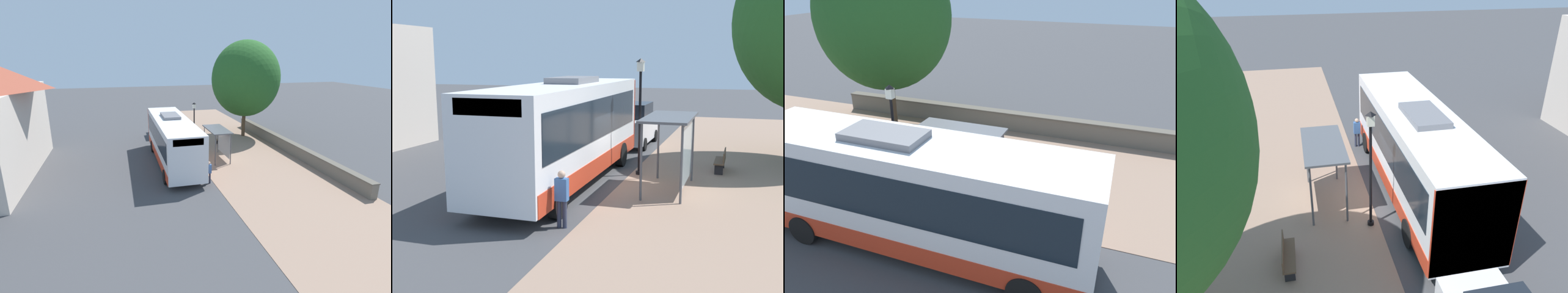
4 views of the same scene
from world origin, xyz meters
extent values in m
plane|color=#424244|center=(0.00, 0.00, 0.00)|extent=(120.00, 120.00, 0.00)
cube|color=#937560|center=(-4.50, 0.00, 0.01)|extent=(9.00, 44.00, 0.02)
cube|color=#6B6356|center=(-8.55, 0.00, 0.48)|extent=(0.50, 20.00, 0.96)
cube|color=#5B5449|center=(-8.55, 0.00, 1.00)|extent=(0.60, 20.00, 0.08)
cube|color=white|center=(1.96, 0.57, 2.03)|extent=(2.58, 11.07, 3.15)
cube|color=black|center=(1.96, 0.57, 2.43)|extent=(2.62, 10.19, 1.39)
cube|color=red|center=(1.96, 0.57, 0.77)|extent=(2.62, 10.85, 0.63)
cube|color=red|center=(1.96, -4.93, 2.03)|extent=(2.62, 0.06, 3.02)
cube|color=black|center=(1.96, 6.07, 3.29)|extent=(1.94, 0.08, 0.44)
cube|color=slate|center=(1.96, -0.26, 3.71)|extent=(1.29, 2.44, 0.22)
cylinder|color=black|center=(0.75, 4.45, 0.50)|extent=(0.30, 1.00, 1.00)
cylinder|color=black|center=(3.17, 4.45, 0.50)|extent=(0.30, 1.00, 1.00)
cylinder|color=black|center=(0.75, -2.86, 0.50)|extent=(0.30, 1.00, 1.00)
cylinder|color=black|center=(3.17, -2.86, 0.50)|extent=(0.30, 1.00, 1.00)
cylinder|color=#515459|center=(-1.12, -1.11, 1.25)|extent=(0.08, 0.08, 2.50)
cylinder|color=#515459|center=(-1.12, 2.00, 1.25)|extent=(0.08, 0.08, 2.50)
cylinder|color=#515459|center=(-2.39, -1.11, 1.25)|extent=(0.08, 0.08, 2.50)
cylinder|color=#515459|center=(-2.39, 2.00, 1.25)|extent=(0.08, 0.08, 2.50)
cube|color=#515459|center=(-1.76, 0.45, 2.54)|extent=(1.56, 3.41, 0.08)
cube|color=silver|center=(-2.37, 0.45, 1.38)|extent=(0.03, 2.80, 2.00)
cylinder|color=#2D3347|center=(0.27, 5.13, 0.38)|extent=(0.12, 0.12, 0.76)
cylinder|color=#2D3347|center=(0.43, 5.13, 0.38)|extent=(0.12, 0.12, 0.76)
cube|color=#38609E|center=(0.35, 5.13, 1.06)|extent=(0.34, 0.22, 0.61)
sphere|color=tan|center=(0.35, 5.13, 1.47)|extent=(0.21, 0.21, 0.21)
cube|color=brown|center=(-3.29, -3.05, 0.45)|extent=(0.40, 1.61, 0.06)
cube|color=brown|center=(-3.46, -3.05, 0.68)|extent=(0.04, 1.61, 0.40)
cube|color=black|center=(-3.29, -3.69, 0.23)|extent=(0.32, 0.06, 0.45)
cube|color=black|center=(-3.29, -2.40, 0.23)|extent=(0.32, 0.06, 0.45)
cylinder|color=black|center=(-0.32, -1.50, 0.08)|extent=(0.24, 0.24, 0.16)
cylinder|color=black|center=(-0.32, -1.50, 2.01)|extent=(0.10, 0.10, 4.01)
cube|color=silver|center=(-0.32, -1.50, 4.19)|extent=(0.24, 0.24, 0.35)
pyramid|color=black|center=(-0.32, -1.50, 4.43)|extent=(0.28, 0.28, 0.14)
cylinder|color=brown|center=(-6.83, -5.93, 2.05)|extent=(0.37, 0.37, 4.10)
ellipsoid|color=#265B23|center=(-6.83, -5.93, 6.00)|extent=(6.91, 6.91, 7.61)
cube|color=silver|center=(1.37, -8.12, 0.87)|extent=(1.74, 4.53, 1.19)
cube|color=black|center=(1.37, -8.23, 1.84)|extent=(1.48, 2.36, 0.74)
cylinder|color=black|center=(0.55, -6.64, 0.32)|extent=(0.22, 0.64, 0.64)
cylinder|color=black|center=(2.19, -6.64, 0.32)|extent=(0.22, 0.64, 0.64)
cylinder|color=black|center=(0.55, -9.59, 0.32)|extent=(0.22, 0.64, 0.64)
cylinder|color=black|center=(2.19, -9.59, 0.32)|extent=(0.22, 0.64, 0.64)
camera|label=1|loc=(5.97, 23.38, 8.46)|focal=28.00mm
camera|label=2|loc=(-4.20, 16.87, 4.46)|focal=45.00mm
camera|label=3|loc=(10.48, 6.03, 8.03)|focal=35.00mm
camera|label=4|loc=(-2.65, -12.67, 8.86)|focal=35.00mm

